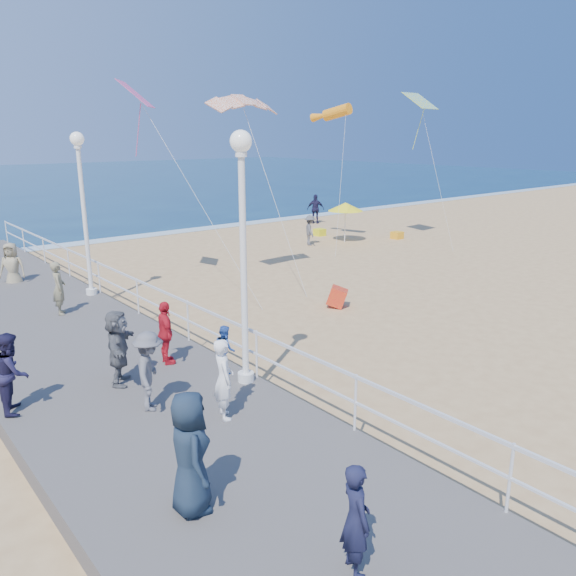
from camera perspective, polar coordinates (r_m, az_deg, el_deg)
ground at (r=16.10m, az=11.52°, el=-5.45°), size 160.00×160.00×0.00m
surf_line at (r=32.59m, az=-17.67°, el=4.70°), size 160.00×1.20×0.04m
boardwalk at (r=11.64m, az=-13.15°, el=-12.90°), size 5.00×44.00×0.40m
railing at (r=12.35m, az=-3.23°, el=-5.45°), size 0.05×42.00×0.55m
lamp_post_mid at (r=11.55m, az=-4.61°, el=5.48°), size 0.44×0.44×5.32m
lamp_post_far at (r=19.55m, az=-20.14°, el=8.63°), size 0.44×0.44×5.32m
woman_holding_toddler at (r=10.75m, az=-6.55°, el=-9.15°), size 0.55×0.67×1.58m
toddler_held at (r=10.74m, az=-6.40°, el=-6.15°), size 0.48×0.54×0.92m
spectator_0 at (r=7.37m, az=6.90°, el=-22.27°), size 0.53×0.63×1.48m
spectator_2 at (r=11.32m, az=-13.90°, el=-8.19°), size 1.05×1.19×1.59m
spectator_3 at (r=13.42m, az=-12.33°, el=-4.49°), size 0.57×0.95×1.52m
spectator_4 at (r=8.31m, az=-9.95°, el=-16.17°), size 0.80×1.02×1.83m
spectator_5 at (r=12.60m, az=-16.87°, el=-5.78°), size 1.23×1.57×1.66m
spectator_6 at (r=18.08m, az=-22.24°, el=-0.00°), size 0.55×0.68×1.61m
spectator_7 at (r=12.17m, az=-26.24°, el=-7.68°), size 0.82×0.93×1.60m
beach_walker_a at (r=29.56m, az=2.25°, el=5.88°), size 1.01×1.18×1.58m
beach_walker_b at (r=36.97m, az=2.83°, el=8.02°), size 1.09×1.14×1.90m
beach_walker_c at (r=22.82m, az=-26.20°, el=1.85°), size 1.08×1.01×1.86m
box_kite at (r=18.92m, az=5.01°, el=-1.09°), size 0.88×0.90×0.74m
beach_umbrella at (r=30.41m, az=5.86°, el=8.21°), size 1.90×1.90×2.14m
beach_chair_left at (r=32.52m, az=3.23°, el=5.68°), size 0.55×0.55×0.40m
beach_chair_right at (r=32.09m, az=11.02°, el=5.29°), size 0.55×0.55×0.40m
kite_parafoil at (r=21.17m, az=-4.55°, el=18.52°), size 2.72×0.94×0.65m
kite_windsock at (r=29.06m, az=5.03°, el=17.37°), size 0.99×2.56×1.05m
kite_diamond_pink at (r=21.10m, az=-15.21°, el=18.49°), size 1.65×1.71×0.89m
kite_diamond_multi at (r=30.73m, az=13.28°, el=18.02°), size 1.64×1.43×0.85m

